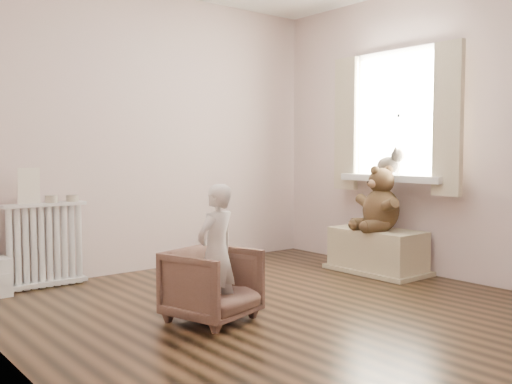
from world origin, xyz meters
TOP-DOWN VIEW (x-y plane):
  - floor at (0.00, 0.00)m, footprint 3.60×3.60m
  - back_wall at (0.00, 1.80)m, footprint 3.60×0.02m
  - left_wall at (-1.80, 0.00)m, footprint 0.02×3.60m
  - right_wall at (1.80, 0.00)m, footprint 0.02×3.60m
  - window at (1.76, 0.30)m, footprint 0.03×0.90m
  - window_sill at (1.67, 0.30)m, footprint 0.22×1.10m
  - curtain_left at (1.65, -0.27)m, footprint 0.06×0.26m
  - curtain_right at (1.65, 0.87)m, footprint 0.06×0.26m
  - radiator at (-1.08, 1.68)m, footprint 0.66×0.13m
  - paper_doll at (-1.20, 1.68)m, footprint 0.17×0.02m
  - tin_a at (-1.02, 1.68)m, footprint 0.10×0.10m
  - tin_b at (-0.84, 1.68)m, footprint 0.10×0.10m
  - armchair at (-0.54, 0.06)m, footprint 0.64×0.65m
  - child at (-0.54, 0.01)m, footprint 0.37×0.29m
  - toy_bench at (1.52, 0.35)m, footprint 0.45×0.85m
  - teddy_bear at (1.51, 0.31)m, footprint 0.55×0.47m
  - plush_cat at (1.66, 0.35)m, footprint 0.24×0.32m

SIDE VIEW (x-z plane):
  - floor at x=0.00m, z-range -0.01..0.01m
  - toy_bench at x=1.52m, z-range 0.00..0.40m
  - armchair at x=-0.54m, z-range 0.00..0.48m
  - radiator at x=-1.08m, z-range 0.04..0.74m
  - child at x=-0.54m, z-range 0.02..0.91m
  - teddy_bear at x=1.51m, z-range 0.38..0.96m
  - tin_b at x=-0.84m, z-range 0.70..0.75m
  - tin_a at x=-1.02m, z-range 0.70..0.76m
  - paper_doll at x=-1.20m, z-range 0.70..0.99m
  - window_sill at x=1.67m, z-range 0.84..0.90m
  - plush_cat at x=1.66m, z-range 0.88..1.12m
  - back_wall at x=0.00m, z-range 0.00..2.60m
  - left_wall at x=-1.80m, z-range 0.00..2.60m
  - right_wall at x=1.80m, z-range 0.00..2.60m
  - curtain_left at x=1.65m, z-range 0.74..2.04m
  - curtain_right at x=1.65m, z-range 0.74..2.04m
  - window at x=1.76m, z-range 0.90..2.00m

